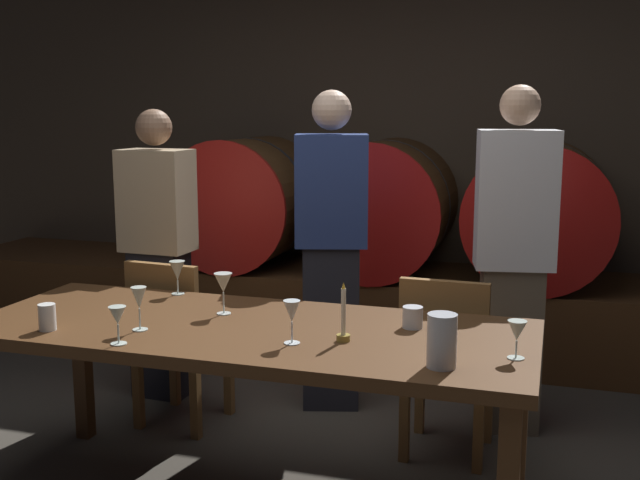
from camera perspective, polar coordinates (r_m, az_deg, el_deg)
back_wall at (r=5.67m, az=6.09°, el=6.41°), size 7.13×0.24×2.59m
barrel_shelf at (r=5.31m, az=4.73°, el=-5.11°), size 6.42×0.90×0.53m
wine_barrel_left at (r=5.46m, az=-5.40°, el=2.89°), size 0.90×0.93×0.90m
wine_barrel_center at (r=5.17m, az=4.76°, el=2.49°), size 0.90×0.93×0.90m
wine_barrel_right at (r=5.05m, az=15.98°, el=1.97°), size 0.90×0.93×0.90m
dining_table at (r=3.12m, az=-5.31°, el=-7.64°), size 2.26×0.88×0.77m
chair_left at (r=4.00m, az=-10.70°, el=-6.95°), size 0.43×0.43×0.88m
chair_right at (r=3.63m, az=9.37°, el=-8.66°), size 0.42×0.42×0.88m
guest_left at (r=4.38m, az=-11.89°, el=-0.96°), size 0.39×0.26×1.62m
guest_center at (r=4.12m, az=0.84°, el=-0.62°), size 0.43×0.33×1.72m
guest_right at (r=3.93m, az=14.15°, el=-1.33°), size 0.42×0.30×1.74m
candle_center at (r=2.87m, az=1.74°, el=-6.29°), size 0.05×0.05×0.23m
pitcher at (r=2.62m, az=9.03°, el=-7.39°), size 0.10×0.10×0.18m
wine_glass_far_left at (r=3.62m, az=-10.54°, el=-2.31°), size 0.07×0.07×0.16m
wine_glass_left at (r=3.07m, az=-13.28°, el=-4.31°), size 0.06×0.06×0.17m
wine_glass_center_left at (r=2.92m, az=-14.79°, el=-5.54°), size 0.07×0.07×0.14m
wine_glass_center_right at (r=3.25m, az=-7.19°, el=-3.25°), size 0.08×0.08×0.18m
wine_glass_right at (r=2.83m, az=-2.11°, el=-5.42°), size 0.06×0.06×0.16m
wine_glass_far_right at (r=2.76m, az=14.40°, el=-6.63°), size 0.07×0.07×0.14m
cup_left at (r=3.20m, az=-19.58°, el=-5.41°), size 0.07×0.07×0.10m
cup_right at (r=3.07m, az=6.89°, el=-5.71°), size 0.08×0.08×0.09m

